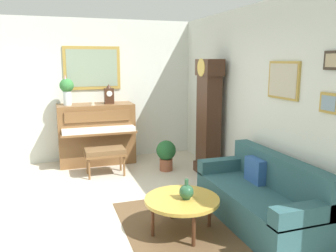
{
  "coord_description": "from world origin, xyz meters",
  "views": [
    {
      "loc": [
        4.49,
        -0.48,
        2.0
      ],
      "look_at": [
        -0.36,
        1.15,
        1.03
      ],
      "focal_mm": 37.04,
      "sensor_mm": 36.0,
      "label": 1
    }
  ],
  "objects": [
    {
      "name": "wall_left",
      "position": [
        -2.6,
        0.01,
        1.41
      ],
      "size": [
        0.13,
        4.9,
        2.8
      ],
      "color": "silver",
      "rests_on": "ground_plane"
    },
    {
      "name": "potted_plant",
      "position": [
        -1.34,
        1.45,
        0.32
      ],
      "size": [
        0.36,
        0.36,
        0.56
      ],
      "color": "#935138",
      "rests_on": "ground_plane"
    },
    {
      "name": "mantel_clock",
      "position": [
        -2.23,
        0.58,
        1.34
      ],
      "size": [
        0.13,
        0.18,
        0.38
      ],
      "color": "#3D2316",
      "rests_on": "piano"
    },
    {
      "name": "teacup",
      "position": [
        -2.08,
        0.24,
        1.19
      ],
      "size": [
        0.12,
        0.12,
        0.06
      ],
      "color": "beige",
      "rests_on": "piano"
    },
    {
      "name": "flower_vase",
      "position": [
        -2.23,
        -0.2,
        1.48
      ],
      "size": [
        0.26,
        0.26,
        0.58
      ],
      "color": "silver",
      "rests_on": "piano"
    },
    {
      "name": "wall_back",
      "position": [
        0.02,
        2.4,
        1.4
      ],
      "size": [
        5.3,
        0.13,
        2.8
      ],
      "color": "silver",
      "rests_on": "ground_plane"
    },
    {
      "name": "piano",
      "position": [
        -2.23,
        0.31,
        0.59
      ],
      "size": [
        0.87,
        1.44,
        1.17
      ],
      "color": "brown",
      "rests_on": "ground_plane"
    },
    {
      "name": "couch",
      "position": [
        1.02,
        1.91,
        0.31
      ],
      "size": [
        1.9,
        0.8,
        0.84
      ],
      "color": "#2D565B",
      "rests_on": "ground_plane"
    },
    {
      "name": "ground_plane",
      "position": [
        0.0,
        0.0,
        -0.05
      ],
      "size": [
        6.4,
        6.0,
        0.1
      ],
      "primitive_type": "cube",
      "color": "beige"
    },
    {
      "name": "piano_bench",
      "position": [
        -1.43,
        0.35,
        0.41
      ],
      "size": [
        0.42,
        0.7,
        0.48
      ],
      "color": "brown",
      "rests_on": "ground_plane"
    },
    {
      "name": "green_jug",
      "position": [
        0.96,
        0.94,
        0.5
      ],
      "size": [
        0.17,
        0.17,
        0.24
      ],
      "color": "#234C33",
      "rests_on": "coffee_table"
    },
    {
      "name": "area_rug",
      "position": [
        0.91,
        1.0,
        0.0
      ],
      "size": [
        2.1,
        1.5,
        0.01
      ],
      "primitive_type": "cube",
      "color": "brown",
      "rests_on": "ground_plane"
    },
    {
      "name": "grandfather_clock",
      "position": [
        -0.94,
        2.1,
        0.96
      ],
      "size": [
        0.52,
        0.34,
        2.03
      ],
      "color": "#3D2316",
      "rests_on": "ground_plane"
    },
    {
      "name": "coffee_table",
      "position": [
        0.92,
        0.89,
        0.39
      ],
      "size": [
        0.88,
        0.88,
        0.42
      ],
      "color": "gold",
      "rests_on": "ground_plane"
    }
  ]
}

